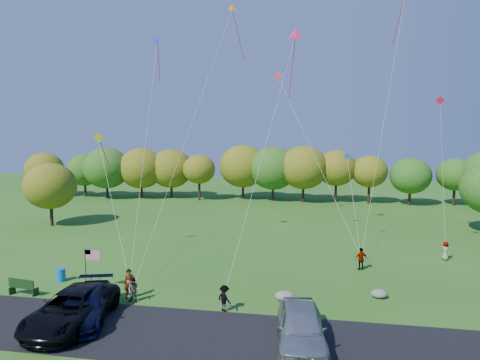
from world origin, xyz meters
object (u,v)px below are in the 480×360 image
object	(u,v)px
minivan_silver	(301,327)
park_bench	(22,286)
minivan_dark	(71,309)
flyer_b	(134,290)
trash_barrel	(61,275)
minivan_navy	(86,305)
flyer_c	(224,298)
flyer_a	(129,284)
flyer_e	(445,251)
flyer_d	(361,259)

from	to	relation	value
minivan_silver	park_bench	distance (m)	18.05
minivan_dark	flyer_b	world-z (taller)	minivan_dark
minivan_silver	trash_barrel	xyz separation A→B (m)	(-16.75, 6.42, -0.58)
minivan_dark	minivan_navy	xyz separation A→B (m)	(0.43, 0.73, -0.07)
minivan_silver	flyer_c	distance (m)	5.69
minivan_silver	trash_barrel	world-z (taller)	minivan_silver
flyer_a	flyer_b	size ratio (longest dim) A/B	1.22
flyer_c	flyer_e	bearing A→B (deg)	-105.68
minivan_dark	trash_barrel	world-z (taller)	minivan_dark
minivan_silver	flyer_c	xyz separation A→B (m)	(-4.50, 3.47, -0.26)
flyer_d	flyer_e	bearing A→B (deg)	-171.58
trash_barrel	flyer_c	bearing A→B (deg)	-13.52
trash_barrel	park_bench	bearing A→B (deg)	-108.49
minivan_dark	park_bench	size ratio (longest dim) A/B	3.30
flyer_c	park_bench	size ratio (longest dim) A/B	0.78
minivan_navy	flyer_a	distance (m)	3.57
flyer_a	park_bench	distance (m)	6.97
minivan_dark	park_bench	bearing A→B (deg)	146.79
minivan_dark	flyer_a	size ratio (longest dim) A/B	3.49
minivan_silver	flyer_a	size ratio (longest dim) A/B	3.05
flyer_e	flyer_a	bearing A→B (deg)	89.56
minivan_silver	flyer_d	bearing A→B (deg)	66.35
minivan_navy	flyer_b	size ratio (longest dim) A/B	3.76
flyer_a	flyer_d	size ratio (longest dim) A/B	1.10
flyer_e	trash_barrel	xyz separation A→B (m)	(-27.83, -9.82, -0.31)
minivan_navy	trash_barrel	xyz separation A→B (m)	(-5.00, 5.47, -0.45)
flyer_b	park_bench	distance (m)	7.45
minivan_silver	flyer_a	world-z (taller)	minivan_silver
park_bench	flyer_d	bearing A→B (deg)	30.96
flyer_a	minivan_dark	bearing A→B (deg)	-135.95
flyer_d	flyer_e	size ratio (longest dim) A/B	1.11
minivan_dark	flyer_b	size ratio (longest dim) A/B	4.25
minivan_navy	flyer_b	distance (m)	3.23
minivan_silver	flyer_a	bearing A→B (deg)	152.34
park_bench	trash_barrel	size ratio (longest dim) A/B	2.19
flyer_c	flyer_d	xyz separation A→B (m)	(8.60, 9.03, 0.07)
minivan_navy	flyer_d	bearing A→B (deg)	19.60
minivan_navy	minivan_silver	distance (m)	11.79
minivan_navy	park_bench	bearing A→B (deg)	139.10
minivan_navy	trash_barrel	world-z (taller)	minivan_navy
flyer_a	flyer_b	world-z (taller)	flyer_a
minivan_navy	flyer_a	size ratio (longest dim) A/B	3.09
minivan_silver	flyer_c	bearing A→B (deg)	136.84
minivan_navy	flyer_a	world-z (taller)	flyer_a
flyer_d	minivan_dark	bearing A→B (deg)	17.31
flyer_d	park_bench	size ratio (longest dim) A/B	0.86
minivan_navy	flyer_d	distance (m)	19.61
minivan_navy	park_bench	xyz separation A→B (m)	(-5.93, 2.69, -0.31)
flyer_e	park_bench	size ratio (longest dim) A/B	0.77
flyer_e	trash_barrel	world-z (taller)	flyer_e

